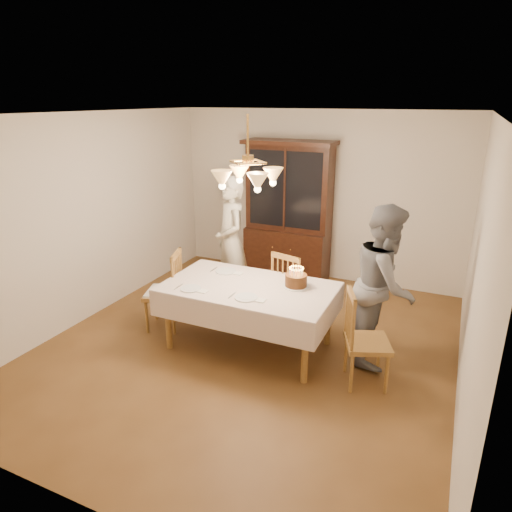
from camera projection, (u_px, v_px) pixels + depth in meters
The scene contains 14 objects.
ground at pixel (249, 345), 5.35m from camera, with size 5.00×5.00×0.00m, color brown.
room_shell at pixel (248, 214), 4.83m from camera, with size 5.00×5.00×5.00m.
dining_table at pixel (249, 292), 5.13m from camera, with size 1.90×1.10×0.76m.
china_hutch at pixel (288, 214), 7.10m from camera, with size 1.38×0.54×2.16m.
chair_far_side at pixel (293, 293), 5.68m from camera, with size 0.53×0.51×1.00m.
chair_left_end at pixel (164, 294), 5.65m from camera, with size 0.54×0.55×1.00m.
chair_right_end at pixel (366, 344), 4.52m from camera, with size 0.56×0.57×1.00m.
elderly_woman at pixel (231, 242), 6.22m from camera, with size 0.65×0.43×1.78m, color beige.
adult_in_grey at pixel (385, 285), 4.85m from camera, with size 0.84×0.66×1.74m, color slate.
birthday_cake at pixel (296, 281), 5.06m from camera, with size 0.30×0.30×0.23m.
place_setting_near_left at pixel (192, 289), 5.00m from camera, with size 0.37×0.23×0.02m.
place_setting_near_right at pixel (247, 298), 4.78m from camera, with size 0.39×0.24×0.02m.
place_setting_far_left at pixel (227, 271), 5.51m from camera, with size 0.40×0.25×0.02m.
chandelier at pixel (248, 177), 4.70m from camera, with size 0.62×0.62×0.73m.
Camera 1 is at (2.03, -4.25, 2.75)m, focal length 32.00 mm.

